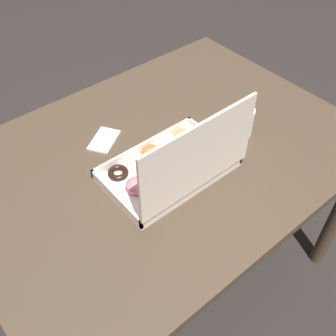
% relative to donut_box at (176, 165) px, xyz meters
% --- Properties ---
extents(ground_plane, '(8.00, 8.00, 0.00)m').
position_rel_donut_box_xyz_m(ground_plane, '(-0.04, -0.11, -0.76)').
color(ground_plane, '#2D2826').
extents(dining_table, '(1.20, 0.88, 0.71)m').
position_rel_donut_box_xyz_m(dining_table, '(-0.04, -0.11, -0.14)').
color(dining_table, '#4C3D2D').
rests_on(dining_table, ground_plane).
extents(donut_box, '(0.37, 0.24, 0.26)m').
position_rel_donut_box_xyz_m(donut_box, '(0.00, 0.00, 0.00)').
color(donut_box, white).
rests_on(donut_box, dining_table).
extents(coffee_mug, '(0.08, 0.08, 0.09)m').
position_rel_donut_box_xyz_m(coffee_mug, '(-0.29, -0.02, -0.01)').
color(coffee_mug, white).
rests_on(coffee_mug, dining_table).
extents(paper_napkin, '(0.13, 0.12, 0.01)m').
position_rel_donut_box_xyz_m(paper_napkin, '(0.07, -0.27, -0.05)').
color(paper_napkin, silver).
rests_on(paper_napkin, dining_table).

